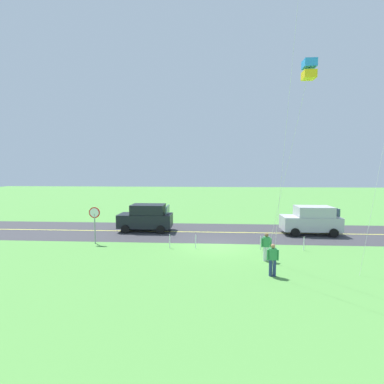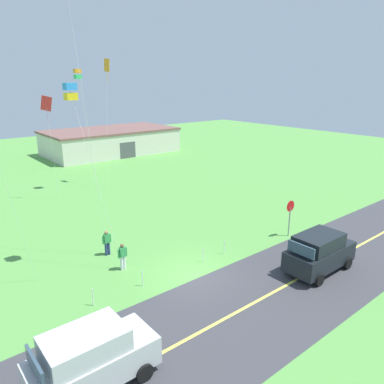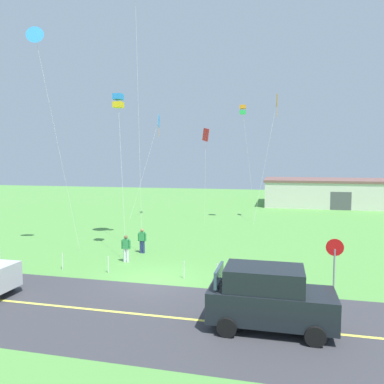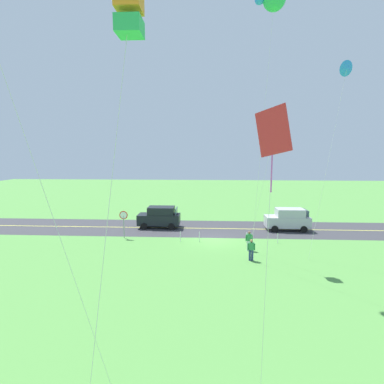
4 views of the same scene
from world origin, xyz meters
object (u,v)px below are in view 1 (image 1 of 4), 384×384
object	(u,v)px
person_adult_near	(273,259)
kite_blue_mid	(309,70)
car_suv_foreground	(146,217)
person_adult_companion	(266,246)
stop_sign	(95,218)
car_parked_west_near	(311,220)

from	to	relation	value
person_adult_near	kite_blue_mid	world-z (taller)	kite_blue_mid
car_suv_foreground	person_adult_companion	world-z (taller)	car_suv_foreground
stop_sign	kite_blue_mid	bearing A→B (deg)	157.69
car_parked_west_near	kite_blue_mid	xyz separation A→B (m)	(3.57, 8.81, 8.56)
person_adult_companion	stop_sign	bearing A→B (deg)	-169.51
kite_blue_mid	person_adult_companion	bearing A→B (deg)	-58.54
car_parked_west_near	person_adult_companion	distance (m)	8.28
car_suv_foreground	stop_sign	bearing A→B (deg)	56.07
person_adult_companion	kite_blue_mid	distance (m)	9.19
car_suv_foreground	person_adult_near	bearing A→B (deg)	131.90
car_suv_foreground	stop_sign	distance (m)	4.89
stop_sign	person_adult_companion	xyz separation A→B (m)	(-11.16, 2.99, -0.94)
kite_blue_mid	car_suv_foreground	bearing A→B (deg)	-43.13
stop_sign	person_adult_near	world-z (taller)	stop_sign
car_parked_west_near	person_adult_near	xyz separation A→B (m)	(5.02, 8.92, -0.29)
car_parked_west_near	stop_sign	xyz separation A→B (m)	(16.03, 3.69, 0.65)
person_adult_companion	person_adult_near	bearing A→B (deg)	-68.43
car_parked_west_near	person_adult_near	bearing A→B (deg)	60.62
stop_sign	person_adult_companion	bearing A→B (deg)	165.00
person_adult_near	person_adult_companion	xyz separation A→B (m)	(-0.15, -2.24, 0.00)
car_suv_foreground	stop_sign	size ratio (longest dim) A/B	1.72
person_adult_near	person_adult_companion	distance (m)	2.24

